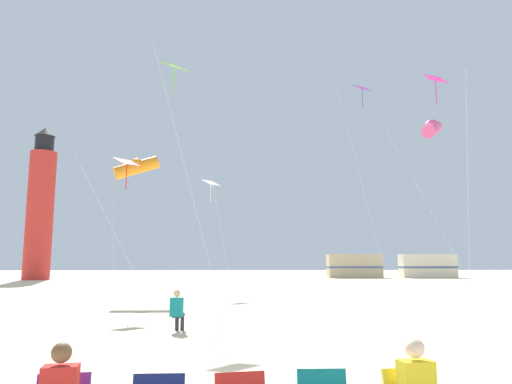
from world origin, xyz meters
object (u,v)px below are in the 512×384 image
object	(u,v)px
kite_diamond_lime	(175,75)
kite_diamond_white	(211,186)
rv_van_tan	(354,266)
kite_tube_orange	(136,167)
lighthouse_distant	(40,207)
kite_flyer_standing	(177,309)
kite_tube_rainbow	(432,128)
kite_diamond_scarlet	(126,167)
rv_van_cream	(427,266)
kite_diamond_magenta	(438,88)
kite_diamond_violet	(362,97)

from	to	relation	value
kite_diamond_lime	kite_diamond_white	bearing A→B (deg)	84.33
rv_van_tan	kite_diamond_white	bearing A→B (deg)	-118.35
kite_tube_orange	lighthouse_distant	bearing A→B (deg)	120.46
kite_diamond_lime	kite_flyer_standing	bearing A→B (deg)	-79.70
kite_tube_rainbow	rv_van_tan	distance (m)	34.13
kite_diamond_scarlet	rv_van_tan	size ratio (longest dim) A/B	0.98
rv_van_cream	kite_tube_orange	bearing A→B (deg)	-130.55
kite_diamond_lime	kite_tube_rainbow	bearing A→B (deg)	24.18
kite_tube_orange	rv_van_tan	distance (m)	37.50
kite_flyer_standing	rv_van_tan	world-z (taller)	rv_van_tan
kite_diamond_lime	lighthouse_distant	bearing A→B (deg)	118.49
kite_diamond_lime	lighthouse_distant	distance (m)	39.15
lighthouse_distant	rv_van_tan	bearing A→B (deg)	7.15
rv_van_tan	kite_flyer_standing	bearing A→B (deg)	-109.34
kite_diamond_white	rv_van_tan	bearing A→B (deg)	60.45
kite_diamond_magenta	kite_tube_rainbow	size ratio (longest dim) A/B	1.08
kite_tube_rainbow	rv_van_cream	xyz separation A→B (m)	(12.87, 32.53, -7.62)
kite_diamond_magenta	rv_van_cream	distance (m)	39.88
kite_diamond_violet	kite_diamond_scarlet	world-z (taller)	kite_diamond_violet
kite_flyer_standing	kite_diamond_white	xyz separation A→B (m)	(0.23, 15.13, 5.91)
kite_diamond_magenta	rv_van_cream	world-z (taller)	kite_diamond_magenta
kite_diamond_magenta	kite_tube_orange	world-z (taller)	kite_diamond_magenta
kite_diamond_lime	rv_van_cream	distance (m)	46.97
kite_diamond_magenta	kite_tube_rainbow	xyz separation A→B (m)	(1.28, 3.79, -0.81)
kite_tube_rainbow	kite_diamond_violet	bearing A→B (deg)	133.15
kite_flyer_standing	kite_diamond_violet	distance (m)	19.80
kite_diamond_magenta	kite_tube_orange	distance (m)	15.96
kite_diamond_white	lighthouse_distant	size ratio (longest dim) A/B	0.41
kite_tube_rainbow	rv_van_tan	world-z (taller)	kite_tube_rainbow
kite_diamond_white	rv_van_cream	world-z (taller)	kite_diamond_white
kite_diamond_violet	kite_diamond_scarlet	size ratio (longest dim) A/B	1.98
kite_diamond_scarlet	kite_diamond_violet	bearing A→B (deg)	29.82
kite_diamond_magenta	kite_diamond_white	size ratio (longest dim) A/B	1.50
kite_tube_orange	kite_tube_rainbow	world-z (taller)	kite_tube_rainbow
kite_tube_orange	kite_diamond_scarlet	size ratio (longest dim) A/B	1.23
kite_diamond_lime	kite_tube_orange	bearing A→B (deg)	111.06
kite_tube_rainbow	kite_diamond_white	bearing A→B (deg)	158.34
kite_diamond_lime	rv_van_tan	xyz separation A→B (m)	(17.08, 38.87, -7.97)
rv_van_tan	rv_van_cream	world-z (taller)	same
rv_van_tan	lighthouse_distant	bearing A→B (deg)	-171.66
kite_diamond_lime	kite_tube_rainbow	xyz separation A→B (m)	(13.01, 5.84, -0.35)
kite_flyer_standing	kite_diamond_lime	size ratio (longest dim) A/B	0.12
kite_tube_rainbow	kite_diamond_scarlet	bearing A→B (deg)	-165.19
kite_diamond_magenta	rv_van_cream	xyz separation A→B (m)	(14.15, 36.32, -8.43)
kite_tube_orange	lighthouse_distant	world-z (taller)	lighthouse_distant
kite_flyer_standing	lighthouse_distant	distance (m)	44.12
kite_diamond_magenta	kite_diamond_lime	bearing A→B (deg)	-170.06
kite_diamond_violet	lighthouse_distant	bearing A→B (deg)	138.51
kite_diamond_violet	kite_tube_orange	bearing A→B (deg)	-174.70
kite_diamond_white	kite_diamond_violet	xyz separation A→B (m)	(9.10, -1.70, 5.27)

